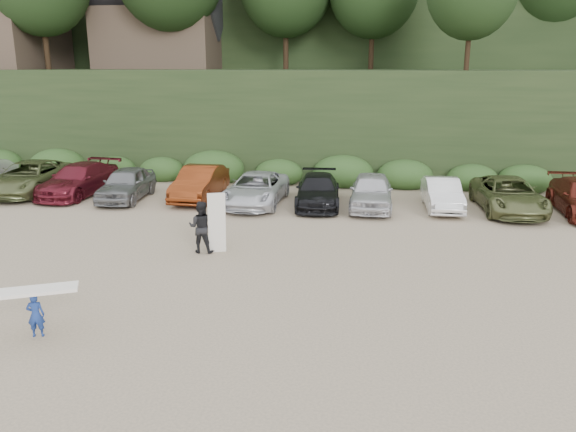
# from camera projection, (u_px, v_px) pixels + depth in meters

# --- Properties ---
(ground) EXTENTS (120.00, 120.00, 0.00)m
(ground) POSITION_uv_depth(u_px,v_px,m) (271.00, 284.00, 16.68)
(ground) COLOR tan
(ground) RESTS_ON ground
(hillside_backdrop) EXTENTS (90.00, 41.50, 28.00)m
(hillside_backdrop) POSITION_uv_depth(u_px,v_px,m) (341.00, 5.00, 48.08)
(hillside_backdrop) COLOR black
(hillside_backdrop) RESTS_ON ground
(parked_cars) EXTENTS (34.01, 6.23, 1.61)m
(parked_cars) POSITION_uv_depth(u_px,v_px,m) (216.00, 185.00, 26.61)
(parked_cars) COLOR #99999D
(parked_cars) RESTS_ON ground
(child_surfer) EXTENTS (2.07, 1.37, 1.21)m
(child_surfer) POSITION_uv_depth(u_px,v_px,m) (34.00, 304.00, 13.27)
(child_surfer) COLOR navy
(child_surfer) RESTS_ON ground
(adult_surfer) EXTENTS (1.34, 0.69, 2.15)m
(adult_surfer) POSITION_uv_depth(u_px,v_px,m) (203.00, 227.00, 19.29)
(adult_surfer) COLOR black
(adult_surfer) RESTS_ON ground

